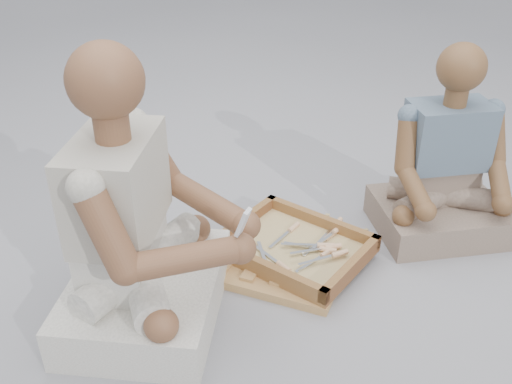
% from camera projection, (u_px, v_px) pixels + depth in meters
% --- Properties ---
extents(ground, '(60.00, 60.00, 0.00)m').
position_uv_depth(ground, '(245.00, 280.00, 2.28)').
color(ground, gray).
rests_on(ground, ground).
extents(carved_panel, '(0.59, 0.43, 0.04)m').
position_uv_depth(carved_panel, '(274.00, 268.00, 2.32)').
color(carved_panel, brown).
rests_on(carved_panel, ground).
extents(tool_tray, '(0.69, 0.63, 0.07)m').
position_uv_depth(tool_tray, '(295.00, 247.00, 2.36)').
color(tool_tray, brown).
rests_on(tool_tray, carved_panel).
extents(chisel_0, '(0.08, 0.21, 0.02)m').
position_uv_depth(chisel_0, '(335.00, 225.00, 2.49)').
color(chisel_0, silver).
rests_on(chisel_0, tool_tray).
extents(chisel_1, '(0.09, 0.21, 0.02)m').
position_uv_depth(chisel_1, '(291.00, 230.00, 2.47)').
color(chisel_1, silver).
rests_on(chisel_1, tool_tray).
extents(chisel_2, '(0.19, 0.15, 0.02)m').
position_uv_depth(chisel_2, '(280.00, 264.00, 2.26)').
color(chisel_2, silver).
rests_on(chisel_2, tool_tray).
extents(chisel_3, '(0.22, 0.06, 0.02)m').
position_uv_depth(chisel_3, '(320.00, 245.00, 2.34)').
color(chisel_3, silver).
rests_on(chisel_3, tool_tray).
extents(chisel_4, '(0.12, 0.20, 0.02)m').
position_uv_depth(chisel_4, '(326.00, 238.00, 2.41)').
color(chisel_4, silver).
rests_on(chisel_4, tool_tray).
extents(chisel_5, '(0.11, 0.21, 0.02)m').
position_uv_depth(chisel_5, '(335.00, 231.00, 2.44)').
color(chisel_5, silver).
rests_on(chisel_5, tool_tray).
extents(chisel_6, '(0.11, 0.21, 0.02)m').
position_uv_depth(chisel_6, '(267.00, 265.00, 2.24)').
color(chisel_6, silver).
rests_on(chisel_6, tool_tray).
extents(chisel_7, '(0.22, 0.02, 0.02)m').
position_uv_depth(chisel_7, '(323.00, 249.00, 2.34)').
color(chisel_7, silver).
rests_on(chisel_7, tool_tray).
extents(chisel_8, '(0.13, 0.19, 0.02)m').
position_uv_depth(chisel_8, '(324.00, 255.00, 2.31)').
color(chisel_8, silver).
rests_on(chisel_8, tool_tray).
extents(chisel_9, '(0.20, 0.12, 0.02)m').
position_uv_depth(chisel_9, '(328.00, 247.00, 2.34)').
color(chisel_9, silver).
rests_on(chisel_9, tool_tray).
extents(chisel_10, '(0.18, 0.15, 0.02)m').
position_uv_depth(chisel_10, '(335.00, 255.00, 2.28)').
color(chisel_10, silver).
rests_on(chisel_10, tool_tray).
extents(wood_chip_0, '(0.02, 0.02, 0.00)m').
position_uv_depth(wood_chip_0, '(328.00, 215.00, 2.69)').
color(wood_chip_0, '#CFB67A').
rests_on(wood_chip_0, ground).
extents(wood_chip_1, '(0.02, 0.02, 0.00)m').
position_uv_depth(wood_chip_1, '(298.00, 252.00, 2.44)').
color(wood_chip_1, '#CFB67A').
rests_on(wood_chip_1, ground).
extents(wood_chip_2, '(0.02, 0.02, 0.00)m').
position_uv_depth(wood_chip_2, '(302.00, 232.00, 2.56)').
color(wood_chip_2, '#CFB67A').
rests_on(wood_chip_2, ground).
extents(wood_chip_3, '(0.02, 0.02, 0.00)m').
position_uv_depth(wood_chip_3, '(268.00, 254.00, 2.43)').
color(wood_chip_3, '#CFB67A').
rests_on(wood_chip_3, ground).
extents(wood_chip_4, '(0.02, 0.02, 0.00)m').
position_uv_depth(wood_chip_4, '(232.00, 271.00, 2.32)').
color(wood_chip_4, '#CFB67A').
rests_on(wood_chip_4, ground).
extents(wood_chip_5, '(0.02, 0.02, 0.00)m').
position_uv_depth(wood_chip_5, '(215.00, 271.00, 2.32)').
color(wood_chip_5, '#CFB67A').
rests_on(wood_chip_5, ground).
extents(wood_chip_6, '(0.02, 0.02, 0.00)m').
position_uv_depth(wood_chip_6, '(225.00, 285.00, 2.25)').
color(wood_chip_6, '#CFB67A').
rests_on(wood_chip_6, ground).
extents(wood_chip_7, '(0.02, 0.02, 0.00)m').
position_uv_depth(wood_chip_7, '(337.00, 256.00, 2.41)').
color(wood_chip_7, '#CFB67A').
rests_on(wood_chip_7, ground).
extents(wood_chip_8, '(0.02, 0.02, 0.00)m').
position_uv_depth(wood_chip_8, '(290.00, 246.00, 2.47)').
color(wood_chip_8, '#CFB67A').
rests_on(wood_chip_8, ground).
extents(wood_chip_9, '(0.02, 0.02, 0.00)m').
position_uv_depth(wood_chip_9, '(220.00, 255.00, 2.42)').
color(wood_chip_9, '#CFB67A').
rests_on(wood_chip_9, ground).
extents(wood_chip_10, '(0.02, 0.02, 0.00)m').
position_uv_depth(wood_chip_10, '(319.00, 257.00, 2.41)').
color(wood_chip_10, '#CFB67A').
rests_on(wood_chip_10, ground).
extents(wood_chip_11, '(0.02, 0.02, 0.00)m').
position_uv_depth(wood_chip_11, '(366.00, 230.00, 2.58)').
color(wood_chip_11, '#CFB67A').
rests_on(wood_chip_11, ground).
extents(wood_chip_12, '(0.02, 0.02, 0.00)m').
position_uv_depth(wood_chip_12, '(339.00, 290.00, 2.22)').
color(wood_chip_12, '#CFB67A').
rests_on(wood_chip_12, ground).
extents(craftsman, '(0.72, 0.71, 1.01)m').
position_uv_depth(craftsman, '(138.00, 235.00, 1.95)').
color(craftsman, silver).
rests_on(craftsman, ground).
extents(companion, '(0.67, 0.61, 0.84)m').
position_uv_depth(companion, '(445.00, 174.00, 2.46)').
color(companion, gray).
rests_on(companion, ground).
extents(mobile_phone, '(0.05, 0.05, 0.10)m').
position_uv_depth(mobile_phone, '(243.00, 222.00, 1.78)').
color(mobile_phone, silver).
rests_on(mobile_phone, craftsman).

